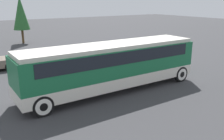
# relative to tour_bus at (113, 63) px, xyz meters

# --- Properties ---
(ground_plane) EXTENTS (120.00, 120.00, 0.00)m
(ground_plane) POSITION_rel_tour_bus_xyz_m (-0.10, -0.00, -1.75)
(ground_plane) COLOR #38383A
(tour_bus) EXTENTS (11.39, 2.57, 2.89)m
(tour_bus) POSITION_rel_tour_bus_xyz_m (0.00, 0.00, 0.00)
(tour_bus) COLOR silver
(tour_bus) RESTS_ON ground_plane
(parked_car_near) EXTENTS (4.62, 1.79, 1.49)m
(parked_car_near) POSITION_rel_tour_bus_xyz_m (-0.93, 5.84, -1.01)
(parked_car_near) COLOR navy
(parked_car_near) RESTS_ON ground_plane
(parked_car_far) EXTENTS (4.14, 1.80, 1.43)m
(parked_car_far) POSITION_rel_tour_bus_xyz_m (3.63, 5.16, -1.03)
(parked_car_far) COLOR maroon
(parked_car_far) RESTS_ON ground_plane
(tree_center) EXTENTS (2.00, 2.00, 5.84)m
(tree_center) POSITION_rel_tour_bus_xyz_m (-0.05, 20.56, 2.01)
(tree_center) COLOR brown
(tree_center) RESTS_ON ground_plane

